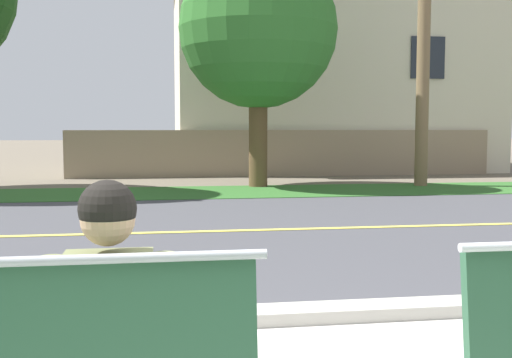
# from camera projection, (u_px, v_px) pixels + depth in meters

# --- Properties ---
(ground_plane) EXTENTS (140.00, 140.00, 0.00)m
(ground_plane) POSITION_uv_depth(u_px,v_px,m) (208.00, 217.00, 10.17)
(ground_plane) COLOR #665B4C
(curb_edge) EXTENTS (44.00, 0.30, 0.11)m
(curb_edge) POSITION_uv_depth(u_px,v_px,m) (265.00, 316.00, 4.60)
(curb_edge) COLOR #ADA89E
(curb_edge) RESTS_ON ground_plane
(street_asphalt) EXTENTS (52.00, 8.00, 0.01)m
(street_asphalt) POSITION_uv_depth(u_px,v_px,m) (216.00, 231.00, 8.70)
(street_asphalt) COLOR #424247
(street_asphalt) RESTS_ON ground_plane
(road_centre_line) EXTENTS (48.00, 0.14, 0.01)m
(road_centre_line) POSITION_uv_depth(u_px,v_px,m) (216.00, 231.00, 8.70)
(road_centre_line) COLOR #E0CC4C
(road_centre_line) RESTS_ON ground_plane
(far_verge_grass) EXTENTS (48.00, 2.80, 0.02)m
(far_verge_grass) POSITION_uv_depth(u_px,v_px,m) (195.00, 192.00, 13.99)
(far_verge_grass) COLOR #2D6026
(far_verge_grass) RESTS_ON ground_plane
(seated_person_olive) EXTENTS (0.52, 0.68, 1.25)m
(seated_person_olive) POSITION_uv_depth(u_px,v_px,m) (112.00, 320.00, 2.50)
(seated_person_olive) COLOR #47382D
(seated_person_olive) RESTS_ON ground_plane
(shade_tree_left) EXTENTS (3.86, 3.86, 6.37)m
(shade_tree_left) POSITION_uv_depth(u_px,v_px,m) (264.00, 17.00, 15.01)
(shade_tree_left) COLOR brown
(shade_tree_left) RESTS_ON ground_plane
(garden_wall) EXTENTS (13.00, 0.36, 1.40)m
(garden_wall) POSITION_uv_depth(u_px,v_px,m) (285.00, 153.00, 18.85)
(garden_wall) COLOR gray
(garden_wall) RESTS_ON ground_plane
(house_across_street) EXTENTS (11.44, 6.91, 7.23)m
(house_across_street) POSITION_uv_depth(u_px,v_px,m) (326.00, 66.00, 22.08)
(house_across_street) COLOR beige
(house_across_street) RESTS_ON ground_plane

